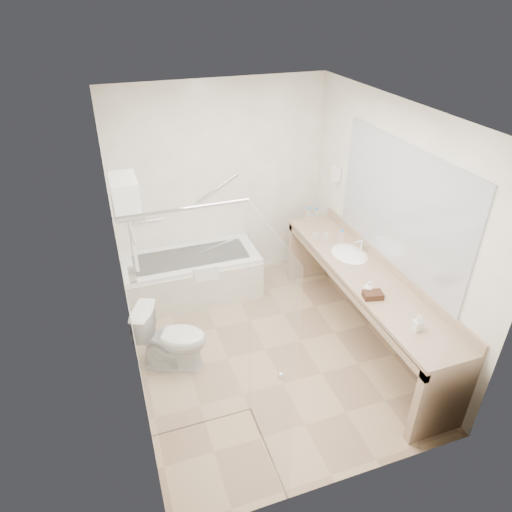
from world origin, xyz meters
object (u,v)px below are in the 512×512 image
object	(u,v)px
bathtub	(193,276)
toilet	(172,338)
vanity_counter	(364,290)
water_bottle_left	(309,215)
amenity_basket	(373,295)

from	to	relation	value
bathtub	toilet	world-z (taller)	toilet
vanity_counter	water_bottle_left	world-z (taller)	water_bottle_left
water_bottle_left	vanity_counter	bearing A→B (deg)	-86.56
vanity_counter	toilet	distance (m)	2.01
toilet	water_bottle_left	bearing A→B (deg)	-38.49
amenity_basket	bathtub	bearing A→B (deg)	127.58
vanity_counter	water_bottle_left	distance (m)	1.27
bathtub	vanity_counter	distance (m)	2.09
vanity_counter	toilet	xyz separation A→B (m)	(-1.97, 0.26, -0.30)
bathtub	amenity_basket	size ratio (longest dim) A/B	8.93
bathtub	amenity_basket	xyz separation A→B (m)	(1.36, -1.77, 0.60)
vanity_counter	toilet	bearing A→B (deg)	172.52
water_bottle_left	amenity_basket	bearing A→B (deg)	-93.07
vanity_counter	toilet	world-z (taller)	vanity_counter
bathtub	water_bottle_left	distance (m)	1.60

